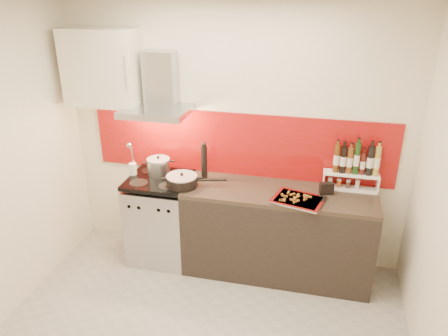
% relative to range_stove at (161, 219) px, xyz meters
% --- Properties ---
extents(ceiling, '(3.40, 2.80, 0.02)m').
position_rel_range_stove_xyz_m(ceiling, '(0.70, -1.10, 2.16)').
color(ceiling, white).
rests_on(ceiling, back_wall).
extents(back_wall, '(3.40, 0.02, 2.60)m').
position_rel_range_stove_xyz_m(back_wall, '(0.70, 0.30, 0.86)').
color(back_wall, silver).
rests_on(back_wall, ground).
extents(backsplash, '(3.00, 0.02, 0.64)m').
position_rel_range_stove_xyz_m(backsplash, '(0.75, 0.29, 0.78)').
color(backsplash, maroon).
rests_on(backsplash, back_wall).
extents(range_stove, '(0.60, 0.60, 0.91)m').
position_rel_range_stove_xyz_m(range_stove, '(0.00, 0.00, 0.00)').
color(range_stove, '#B7B7BA').
rests_on(range_stove, ground).
extents(counter, '(1.80, 0.60, 0.90)m').
position_rel_range_stove_xyz_m(counter, '(1.20, 0.00, 0.01)').
color(counter, black).
rests_on(counter, ground).
extents(range_hood, '(0.62, 0.50, 0.61)m').
position_rel_range_stove_xyz_m(range_hood, '(0.00, 0.14, 1.30)').
color(range_hood, '#B7B7BA').
rests_on(range_hood, back_wall).
extents(upper_cabinet, '(0.70, 0.35, 0.72)m').
position_rel_range_stove_xyz_m(upper_cabinet, '(-0.55, 0.13, 1.51)').
color(upper_cabinet, silver).
rests_on(upper_cabinet, back_wall).
extents(stock_pot, '(0.23, 0.23, 0.20)m').
position_rel_range_stove_xyz_m(stock_pot, '(-0.03, 0.09, 0.55)').
color(stock_pot, '#B7B7BA').
rests_on(stock_pot, range_stove).
extents(saute_pan, '(0.56, 0.30, 0.14)m').
position_rel_range_stove_xyz_m(saute_pan, '(0.29, -0.11, 0.52)').
color(saute_pan, black).
rests_on(saute_pan, range_stove).
extents(utensil_jar, '(0.08, 0.12, 0.37)m').
position_rel_range_stove_xyz_m(utensil_jar, '(-0.28, 0.02, 0.57)').
color(utensil_jar, silver).
rests_on(utensil_jar, range_stove).
extents(pepper_mill, '(0.06, 0.06, 0.39)m').
position_rel_range_stove_xyz_m(pepper_mill, '(0.44, 0.11, 0.65)').
color(pepper_mill, black).
rests_on(pepper_mill, counter).
extents(step_shelf, '(0.51, 0.14, 0.47)m').
position_rel_range_stove_xyz_m(step_shelf, '(1.85, 0.19, 0.68)').
color(step_shelf, white).
rests_on(step_shelf, counter).
extents(caddy_box, '(0.14, 0.09, 0.11)m').
position_rel_range_stove_xyz_m(caddy_box, '(1.62, 0.04, 0.52)').
color(caddy_box, black).
rests_on(caddy_box, counter).
extents(baking_tray, '(0.51, 0.44, 0.03)m').
position_rel_range_stove_xyz_m(baking_tray, '(1.38, -0.16, 0.47)').
color(baking_tray, silver).
rests_on(baking_tray, counter).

